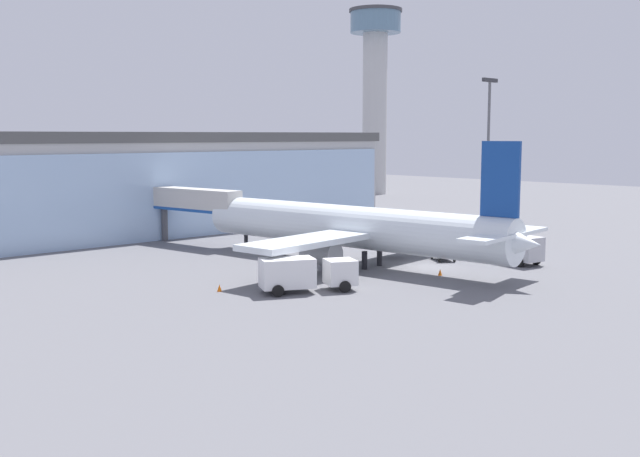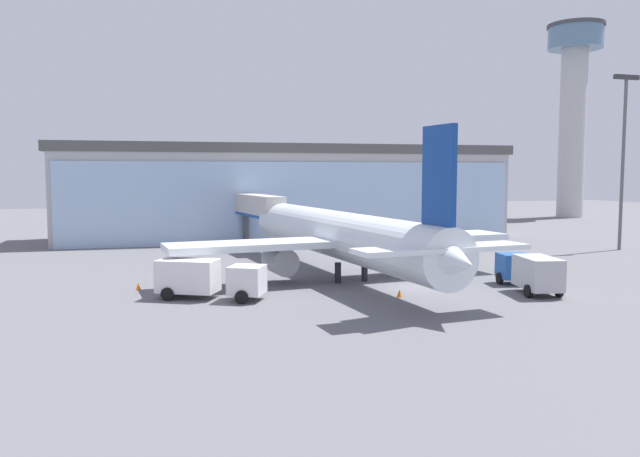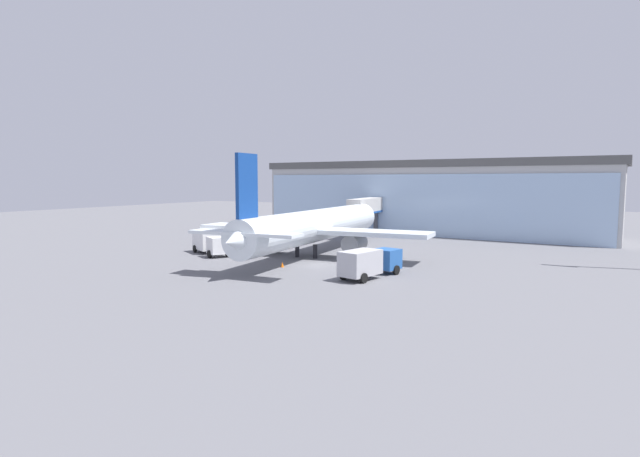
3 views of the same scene
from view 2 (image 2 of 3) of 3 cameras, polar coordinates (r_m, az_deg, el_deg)
The scene contains 11 objects.
ground at distance 47.37m, azimuth 8.48°, elevation -5.34°, with size 240.00×240.00×0.00m, color slate.
terminal_building at distance 82.53m, azimuth -2.93°, elevation 3.40°, with size 59.03×15.96×12.16m.
jet_bridge at distance 70.18m, azimuth -5.74°, elevation 1.95°, with size 3.60×12.95×6.09m.
control_tower at distance 130.20m, azimuth 22.16°, elevation 11.04°, with size 10.43×10.43×36.40m.
apron_light_mast at distance 76.54m, azimuth 26.00°, elevation 6.69°, with size 3.20×0.40×19.16m.
airplane at distance 50.48m, azimuth 1.93°, elevation -0.67°, with size 28.60×36.45×11.35m.
catering_truck at distance 43.07m, azimuth -10.31°, elevation -4.43°, with size 7.47×5.40×2.65m.
fuel_truck at distance 47.70m, azimuth 18.61°, elevation -3.69°, with size 3.70×7.60×2.65m.
baggage_cart at distance 50.10m, azimuth 12.03°, elevation -4.24°, with size 2.92×3.21×1.50m.
safety_cone_nose at distance 43.46m, azimuth 7.28°, elevation -5.90°, with size 0.36×0.36×0.55m, color orange.
safety_cone_wingtip at distance 47.68m, azimuth -16.27°, elevation -5.08°, with size 0.36×0.36×0.55m, color orange.
Camera 2 is at (-20.18, -41.99, 8.56)m, focal length 35.00 mm.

